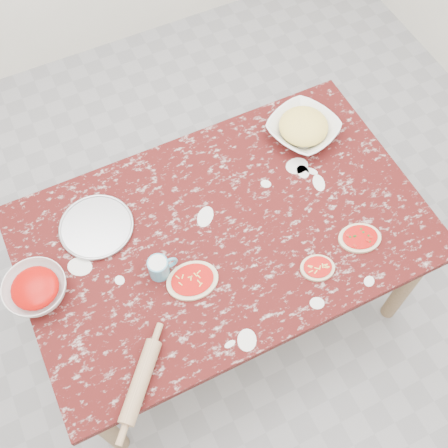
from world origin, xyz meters
TOP-DOWN VIEW (x-y plane):
  - ground at (0.00, 0.00)m, footprint 4.00×4.00m
  - worktable at (0.00, 0.00)m, footprint 1.60×1.00m
  - pizza_tray at (-0.45, 0.23)m, footprint 0.29×0.29m
  - sauce_bowl at (-0.74, 0.06)m, footprint 0.30×0.30m
  - cheese_bowl at (0.52, 0.28)m, footprint 0.37×0.37m
  - flour_mug at (-0.30, -0.06)m, footprint 0.12×0.08m
  - pizza_left at (-0.20, -0.15)m, footprint 0.21×0.17m
  - pizza_mid at (0.25, -0.31)m, footprint 0.16×0.15m
  - pizza_right at (0.46, -0.27)m, footprint 0.20×0.17m
  - rolling_pin at (-0.52, -0.42)m, footprint 0.24×0.26m

SIDE VIEW (x-z plane):
  - ground at x=0.00m, z-range 0.00..0.00m
  - worktable at x=0.00m, z-range 0.29..1.04m
  - pizza_tray at x=-0.45m, z-range 0.75..0.76m
  - pizza_left at x=-0.20m, z-range 0.75..0.77m
  - pizza_mid at x=0.25m, z-range 0.75..0.77m
  - pizza_right at x=0.46m, z-range 0.75..0.77m
  - rolling_pin at x=-0.52m, z-range 0.75..0.81m
  - cheese_bowl at x=0.52m, z-range 0.75..0.82m
  - sauce_bowl at x=-0.74m, z-range 0.75..0.82m
  - flour_mug at x=-0.30m, z-range 0.75..0.84m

